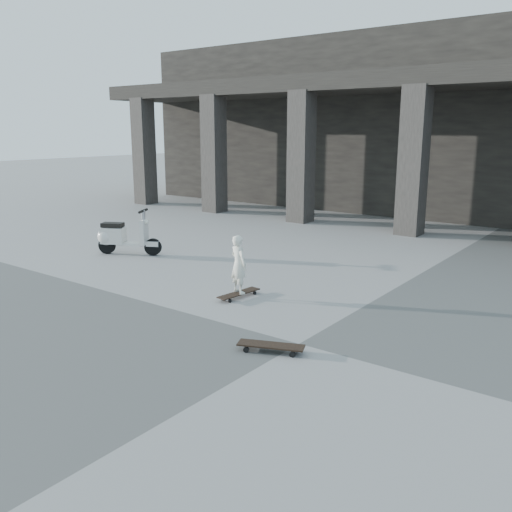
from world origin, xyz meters
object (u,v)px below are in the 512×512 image
Objects in this scene: longboard at (239,294)px; child at (239,264)px; scooter at (118,236)px; skateboard_spare at (271,346)px.

child is (-0.00, 0.00, 0.53)m from longboard.
child is 0.73× the size of scooter.
longboard is 0.87× the size of child.
longboard is at bearing 116.26° from skateboard_spare.
scooter is (-6.16, 2.54, 0.34)m from skateboard_spare.
skateboard_spare is 0.64× the size of scooter.
longboard is at bearing 169.13° from child.
skateboard_spare is 6.67m from scooter.
skateboard_spare is at bearing 154.36° from child.
skateboard_spare reaches higher than longboard.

